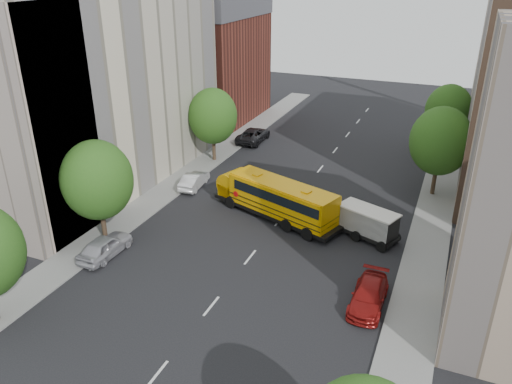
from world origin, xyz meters
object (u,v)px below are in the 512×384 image
Objects in this scene: parked_car_0 at (105,246)px; parked_car_3 at (369,295)px; school_bus at (275,196)px; parked_car_2 at (253,135)px; street_tree_4 at (441,141)px; street_tree_2 at (213,116)px; parked_car_5 at (422,141)px; parked_car_1 at (194,180)px; street_tree_5 at (448,110)px; safari_truck at (362,221)px; street_tree_1 at (97,180)px.

parked_car_3 is at bearing -174.37° from parked_car_0.
school_bus is 2.08× the size of parked_car_2.
parked_car_3 is (18.40, 1.56, -0.08)m from parked_car_0.
street_tree_4 is 22.26m from parked_car_2.
parked_car_2 is at bearing 137.47° from school_bus.
street_tree_4 is (22.00, 0.00, 0.25)m from street_tree_2.
parked_car_2 is at bearing 160.60° from street_tree_4.
parked_car_1 is at bearing -129.57° from parked_car_5.
safari_truck is (-4.35, -21.88, -3.43)m from street_tree_5.
street_tree_1 reaches higher than parked_car_3.
street_tree_4 reaches higher than parked_car_2.
parked_car_0 reaches higher than parked_car_1.
parked_car_5 is at bearing 32.82° from street_tree_2.
safari_truck is at bearing 163.45° from parked_car_1.
parked_car_3 is (18.40, -11.34, -0.00)m from parked_car_1.
parked_car_0 is 37.36m from parked_car_5.
street_tree_5 is 28.20m from parked_car_1.
street_tree_4 is at bearing -76.61° from parked_car_5.
parked_car_1 is at bearing -137.56° from street_tree_5.
street_tree_5 is 1.32× the size of parked_car_2.
school_bus is (10.38, 8.50, -3.11)m from street_tree_1.
parked_car_0 is at bearing -122.98° from street_tree_5.
parked_car_0 is at bearing -85.94° from street_tree_2.
street_tree_1 reaches higher than parked_car_2.
street_tree_4 is at bearing 82.75° from parked_car_3.
parked_car_3 is at bearing -23.37° from school_bus.
street_tree_2 is at bearing -151.39° from street_tree_5.
parked_car_5 is at bearing -164.67° from parked_car_2.
street_tree_1 is 36.84m from parked_car_5.
parked_car_0 reaches higher than parked_car_3.
safari_truck reaches higher than parked_car_1.
school_bus is at bearing -161.89° from safari_truck.
street_tree_2 reaches higher than parked_car_2.
street_tree_4 reaches higher than safari_truck.
street_tree_2 is 22.00m from street_tree_4.
parked_car_2 is (0.00, 27.00, 0.01)m from parked_car_0.
street_tree_2 is 1.60× the size of parked_car_3.
parked_car_3 is (19.80, -0.18, -4.25)m from street_tree_1.
street_tree_2 reaches higher than parked_car_3.
street_tree_2 is 1.03× the size of street_tree_5.
street_tree_1 is 0.98× the size of street_tree_4.
street_tree_1 is 4.73m from parked_car_0.
parked_car_5 is at bearing 89.65° from parked_car_3.
street_tree_4 is 15.36m from school_bus.
street_tree_1 is at bearing -140.71° from street_tree_4.
safari_truck is at bearing -91.82° from parked_car_5.
parked_car_1 is 1.03× the size of parked_car_5.
parked_car_5 is at bearing 57.24° from street_tree_1.
street_tree_5 is at bearing -143.51° from parked_car_1.
parked_car_1 is 26.89m from parked_car_5.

